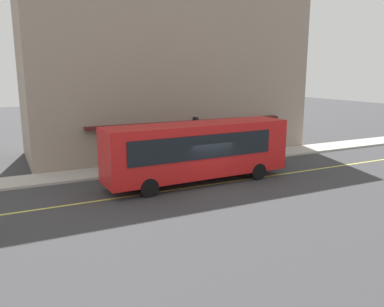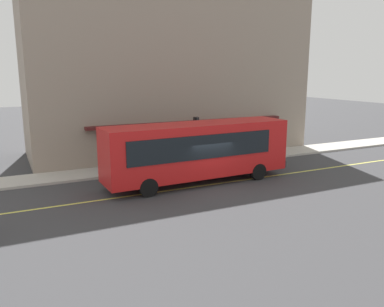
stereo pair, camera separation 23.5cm
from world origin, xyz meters
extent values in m
plane|color=#38383A|center=(0.00, 0.00, 0.00)|extent=(120.00, 120.00, 0.00)
cube|color=#B2ADA3|center=(0.00, 5.22, 0.07)|extent=(80.00, 2.57, 0.15)
cube|color=#D8D14C|center=(0.00, 0.00, 0.00)|extent=(36.00, 0.16, 0.01)
cube|color=gray|center=(2.03, 10.53, 7.23)|extent=(21.67, 8.05, 14.47)
cube|color=#4C1919|center=(2.03, 6.25, 2.80)|extent=(15.17, 0.70, 0.20)
cube|color=black|center=(2.03, 6.47, 1.50)|extent=(13.00, 0.08, 2.00)
cube|color=red|center=(-0.27, 0.71, 2.00)|extent=(11.07, 2.84, 3.00)
cube|color=black|center=(5.18, 0.88, 2.36)|extent=(0.18, 2.10, 1.80)
cube|color=black|center=(-0.61, 1.97, 2.36)|extent=(8.80, 0.33, 1.32)
cube|color=black|center=(-0.53, -0.57, 2.36)|extent=(8.80, 0.33, 1.32)
cube|color=#0CF259|center=(5.25, 0.88, 3.25)|extent=(0.14, 1.90, 0.36)
cube|color=#2D2D33|center=(5.28, 0.88, 0.75)|extent=(0.23, 2.40, 0.40)
cylinder|color=black|center=(3.21, 1.95, 0.50)|extent=(1.01, 0.33, 1.00)
cylinder|color=black|center=(3.28, -0.31, 0.50)|extent=(1.01, 0.33, 1.00)
cylinder|color=black|center=(-3.82, 1.73, 0.50)|extent=(1.01, 0.33, 1.00)
cylinder|color=black|center=(-3.75, -0.53, 0.50)|extent=(1.01, 0.33, 1.00)
cylinder|color=#2D2D33|center=(1.59, 4.46, 1.75)|extent=(0.12, 0.12, 3.20)
cube|color=black|center=(1.59, 4.66, 2.90)|extent=(0.30, 0.30, 0.90)
sphere|color=red|center=(1.59, 4.83, 3.17)|extent=(0.18, 0.18, 0.18)
sphere|color=orange|center=(1.59, 4.83, 2.90)|extent=(0.18, 0.18, 0.18)
sphere|color=green|center=(1.59, 4.83, 2.63)|extent=(0.18, 0.18, 0.18)
cylinder|color=black|center=(-0.95, 5.05, 0.58)|extent=(0.18, 0.18, 0.87)
cylinder|color=#B28C33|center=(-0.95, 5.05, 1.36)|extent=(0.34, 0.34, 0.69)
sphere|color=tan|center=(-0.95, 5.05, 1.83)|extent=(0.24, 0.24, 0.24)
camera|label=1|loc=(-10.46, -18.96, 6.40)|focal=36.68mm
camera|label=2|loc=(-10.25, -19.06, 6.40)|focal=36.68mm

